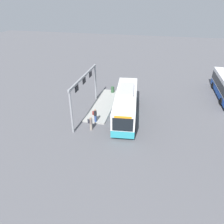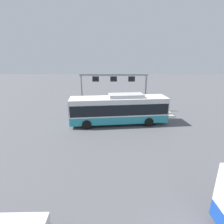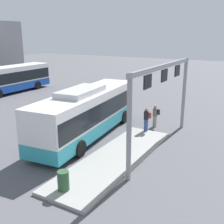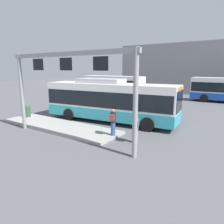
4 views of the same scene
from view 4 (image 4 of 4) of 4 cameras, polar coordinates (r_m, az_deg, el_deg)
ground_plane at (r=17.07m, az=-0.65°, el=-2.61°), size 120.00×120.00×0.00m
platform_curb at (r=16.01m, az=-14.61°, el=-3.68°), size 10.00×2.80×0.16m
bus_main at (r=16.71m, az=-0.68°, el=3.42°), size 11.03×3.66×3.46m
bus_background_right at (r=32.87m, az=0.18°, el=7.52°), size 10.09×2.77×3.10m
person_boarding at (r=12.85m, az=0.27°, el=-2.63°), size 0.45×0.59×1.67m
person_waiting_near at (r=12.08m, az=6.45°, el=-4.44°), size 0.49×0.60×1.67m
platform_sign_gantry at (r=12.31m, az=-12.39°, el=9.21°), size 9.31×0.24×5.20m
station_building at (r=40.61m, az=23.04°, el=10.90°), size 27.33×8.00×8.47m
trash_bin at (r=19.31m, az=-22.20°, el=0.06°), size 0.52×0.52×0.90m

